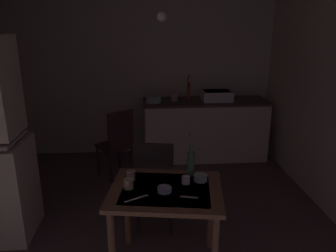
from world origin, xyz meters
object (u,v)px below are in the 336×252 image
Objects in this scene: sink_basin at (217,95)px; hand_pump at (189,89)px; glass_bottle at (191,163)px; teacup_cream at (129,184)px; chair_far_side at (155,183)px; serving_bowl_wide at (164,189)px; mixing_bowl_counter at (154,99)px; chair_by_counter at (117,143)px; dining_table at (166,202)px.

hand_pump is (-0.42, 0.05, 0.09)m from sink_basin.
sink_basin is 1.55× the size of glass_bottle.
glass_bottle is (-0.29, -2.25, -0.20)m from hand_pump.
teacup_cream is 0.58m from glass_bottle.
chair_far_side reaches higher than serving_bowl_wide.
glass_bottle reaches higher than mixing_bowl_counter.
teacup_cream is (0.23, -1.80, 0.31)m from chair_by_counter.
sink_basin is 0.44× the size of dining_table.
hand_pump is 1.38× the size of glass_bottle.
serving_bowl_wide is at bearing -131.10° from glass_bottle.
hand_pump reaches higher than sink_basin.
chair_far_side is 0.68m from teacup_cream.
hand_pump is 0.39× the size of dining_table.
mixing_bowl_counter is 2.39m from teacup_cream.
chair_by_counter is (-0.53, 1.83, -0.14)m from dining_table.
dining_table is at bearing -83.71° from chair_far_side.
sink_basin reaches higher than serving_bowl_wide.
chair_far_side is 1.32m from chair_by_counter.
sink_basin is 2.32m from glass_bottle.
chair_far_side is 0.70m from serving_bowl_wide.
chair_far_side reaches higher than dining_table.
glass_bottle reaches higher than serving_bowl_wide.
hand_pump reaches higher than mixing_bowl_counter.
teacup_cream is at bearing -117.30° from sink_basin.
dining_table is 0.41m from glass_bottle.
teacup_cream is at bearing -158.80° from glass_bottle.
glass_bottle is (0.76, -1.59, 0.38)m from chair_by_counter.
sink_basin is at bearing 61.42° from chair_far_side.
hand_pump is 2.61m from teacup_cream.
serving_bowl_wide is (0.05, -0.64, 0.27)m from chair_far_side.
hand_pump reaches higher than teacup_cream.
sink_basin is 2.17m from chair_far_side.
dining_table is at bearing -101.84° from hand_pump.
mixing_bowl_counter is at bearing 47.31° from chair_by_counter.
dining_table is 1.91m from chair_by_counter.
teacup_cream is 0.28× the size of glass_bottle.
serving_bowl_wide is 0.40× the size of glass_bottle.
dining_table is 8.94× the size of serving_bowl_wide.
mixing_bowl_counter is 0.77× the size of glass_bottle.
mixing_bowl_counter is 2.45m from serving_bowl_wide.
glass_bottle is at bearing -107.81° from sink_basin.
chair_by_counter is (-1.47, -0.62, -0.49)m from sink_basin.
chair_by_counter is at bearing -147.80° from hand_pump.
mixing_bowl_counter reaches higher than chair_far_side.
hand_pump is at bearing 32.20° from chair_by_counter.
dining_table is 3.54× the size of glass_bottle.
glass_bottle is (0.25, 0.29, 0.10)m from serving_bowl_wide.
chair_by_counter is 1.84m from teacup_cream.
dining_table is 0.61m from chair_far_side.
teacup_cream is at bearing -82.84° from chair_by_counter.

